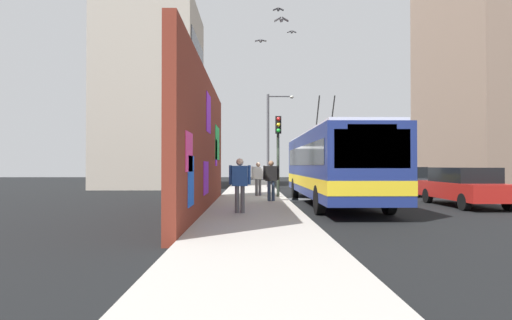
% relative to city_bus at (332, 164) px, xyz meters
% --- Properties ---
extents(ground_plane, '(80.00, 80.00, 0.00)m').
position_rel_city_bus_xyz_m(ground_plane, '(1.63, 1.80, -1.72)').
color(ground_plane, black).
extents(sidewalk_slab, '(48.00, 3.20, 0.15)m').
position_rel_city_bus_xyz_m(sidewalk_slab, '(1.63, 3.40, -1.65)').
color(sidewalk_slab, '#ADA8A0').
rests_on(sidewalk_slab, ground_plane).
extents(graffiti_wall, '(12.95, 0.32, 4.85)m').
position_rel_city_bus_xyz_m(graffiti_wall, '(-2.89, 5.15, 0.70)').
color(graffiti_wall, maroon).
rests_on(graffiti_wall, ground_plane).
extents(building_far_left, '(8.23, 6.94, 13.77)m').
position_rel_city_bus_xyz_m(building_far_left, '(14.18, 11.00, 5.16)').
color(building_far_left, '#B2A899').
rests_on(building_far_left, ground_plane).
extents(building_far_right, '(12.74, 6.61, 20.83)m').
position_rel_city_bus_xyz_m(building_far_right, '(15.47, -15.20, 8.69)').
color(building_far_right, gray).
rests_on(building_far_right, ground_plane).
extents(city_bus, '(11.79, 2.63, 4.87)m').
position_rel_city_bus_xyz_m(city_bus, '(0.00, 0.00, 0.00)').
color(city_bus, navy).
rests_on(city_bus, ground_plane).
extents(parked_car_red, '(4.77, 1.88, 1.58)m').
position_rel_city_bus_xyz_m(parked_car_red, '(-0.95, -5.20, -0.89)').
color(parked_car_red, '#B21E19').
rests_on(parked_car_red, ground_plane).
extents(parked_car_dark_gray, '(4.07, 1.78, 1.58)m').
position_rel_city_bus_xyz_m(parked_car_dark_gray, '(5.47, -5.20, -0.89)').
color(parked_car_dark_gray, '#38383D').
rests_on(parked_car_dark_gray, ground_plane).
extents(parked_car_champagne, '(4.84, 1.82, 1.58)m').
position_rel_city_bus_xyz_m(parked_car_champagne, '(11.38, -5.20, -0.89)').
color(parked_car_champagne, '#C6B793').
rests_on(parked_car_champagne, ground_plane).
extents(pedestrian_midblock, '(0.22, 0.67, 1.67)m').
position_rel_city_bus_xyz_m(pedestrian_midblock, '(3.03, 3.10, -0.59)').
color(pedestrian_midblock, '#595960').
rests_on(pedestrian_midblock, sidewalk_slab).
extents(pedestrian_near_wall, '(0.23, 0.69, 1.74)m').
position_rel_city_bus_xyz_m(pedestrian_near_wall, '(-4.50, 3.84, -0.55)').
color(pedestrian_near_wall, '#595960').
rests_on(pedestrian_near_wall, sidewalk_slab).
extents(pedestrian_at_curb, '(0.23, 0.69, 1.72)m').
position_rel_city_bus_xyz_m(pedestrian_at_curb, '(-0.00, 2.61, -0.56)').
color(pedestrian_at_curb, '#2D3F59').
rests_on(pedestrian_at_curb, sidewalk_slab).
extents(traffic_light, '(0.49, 0.28, 3.92)m').
position_rel_city_bus_xyz_m(traffic_light, '(2.34, 2.15, 1.07)').
color(traffic_light, '#2D382D').
rests_on(traffic_light, sidewalk_slab).
extents(street_lamp, '(0.44, 1.90, 6.53)m').
position_rel_city_bus_xyz_m(street_lamp, '(11.39, 2.03, 2.19)').
color(street_lamp, '#4C4C51').
rests_on(street_lamp, sidewalk_slab).
extents(flying_pigeons, '(9.81, 4.54, 2.68)m').
position_rel_city_bus_xyz_m(flying_pigeons, '(1.32, 1.50, 6.72)').
color(flying_pigeons, '#47474C').
extents(curbside_puddle, '(1.43, 1.43, 0.00)m').
position_rel_city_bus_xyz_m(curbside_puddle, '(2.74, 1.20, -1.72)').
color(curbside_puddle, black).
rests_on(curbside_puddle, ground_plane).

